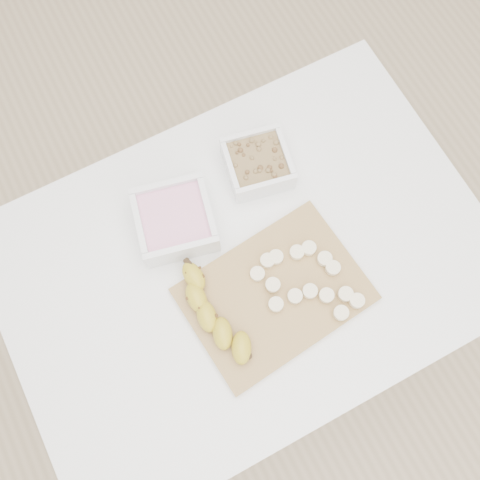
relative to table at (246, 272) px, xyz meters
name	(u,v)px	position (x,y,z in m)	size (l,w,h in m)	color
ground	(244,318)	(0.00, 0.00, -0.65)	(3.50, 3.50, 0.00)	#C6AD89
table	(246,272)	(0.00, 0.00, 0.00)	(1.00, 0.70, 0.75)	white
bowl_yogurt	(175,220)	(-0.09, 0.14, 0.13)	(0.18, 0.18, 0.07)	white
bowl_granola	(258,164)	(0.12, 0.17, 0.13)	(0.15, 0.15, 0.06)	white
cutting_board	(275,294)	(0.02, -0.09, 0.10)	(0.35, 0.25, 0.01)	#A5804B
banana	(215,316)	(-0.11, -0.08, 0.13)	(0.06, 0.22, 0.04)	gold
banana_slices	(306,280)	(0.08, -0.09, 0.12)	(0.18, 0.19, 0.02)	#FAE9BB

